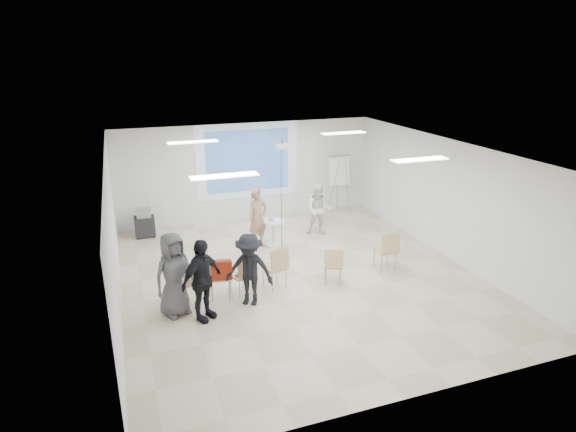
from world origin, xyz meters
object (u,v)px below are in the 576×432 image
object	(u,v)px
chair_right_inner	(333,263)
chair_left_mid	(220,274)
player_right	(319,207)
chair_center	(277,265)
audience_outer	(174,270)
chair_right_far	(387,248)
flipchart_easel	(339,170)
pedestal_table	(274,231)
chair_left_inner	(243,273)
audience_left	(201,275)
av_cart	(145,224)
chair_far_left	(192,281)
audience_mid	(249,265)
player_left	(258,214)
laptop	(240,274)

from	to	relation	value
chair_right_inner	chair_left_mid	bearing A→B (deg)	-163.35
player_right	chair_center	xyz separation A→B (m)	(-2.19, -2.81, -0.24)
player_right	audience_outer	distance (m)	5.44
chair_right_far	flipchart_easel	world-z (taller)	flipchart_easel
player_right	pedestal_table	bearing A→B (deg)	-139.66
player_right	audience_outer	xyz separation A→B (m)	(-4.44, -3.15, 0.15)
pedestal_table	chair_left_inner	bearing A→B (deg)	-121.61
chair_left_inner	audience_left	world-z (taller)	audience_left
av_cart	pedestal_table	bearing A→B (deg)	-28.05
pedestal_table	chair_left_mid	xyz separation A→B (m)	(-2.00, -2.47, 0.17)
chair_far_left	audience_outer	bearing A→B (deg)	-133.91
chair_left_mid	chair_left_inner	distance (m)	0.50
player_right	chair_right_far	bearing A→B (deg)	-52.57
chair_center	audience_left	size ratio (longest dim) A/B	0.51
chair_right_far	audience_mid	bearing A→B (deg)	-170.62
chair_right_far	audience_left	xyz separation A→B (m)	(-4.54, -0.72, 0.37)
player_left	laptop	world-z (taller)	player_left
player_left	chair_left_mid	world-z (taller)	player_left
chair_left_inner	audience_mid	world-z (taller)	audience_mid
pedestal_table	chair_left_inner	xyz separation A→B (m)	(-1.50, -2.44, 0.10)
chair_far_left	chair_left_mid	size ratio (longest dim) A/B	0.82
chair_right_inner	chair_right_far	xyz separation A→B (m)	(1.51, 0.21, 0.07)
player_left	audience_mid	size ratio (longest dim) A/B	1.06
pedestal_table	chair_right_inner	world-z (taller)	chair_right_inner
laptop	audience_left	size ratio (longest dim) A/B	0.16
chair_right_far	flipchart_easel	bearing A→B (deg)	81.83
audience_left	pedestal_table	bearing A→B (deg)	17.04
chair_far_left	chair_left_inner	world-z (taller)	chair_left_inner
chair_right_inner	player_left	bearing A→B (deg)	130.95
player_right	chair_center	distance (m)	3.57
chair_right_inner	flipchart_easel	xyz separation A→B (m)	(2.33, 4.67, 0.89)
audience_mid	flipchart_easel	world-z (taller)	flipchart_easel
player_right	audience_mid	world-z (taller)	audience_mid
chair_left_inner	audience_outer	bearing A→B (deg)	170.39
chair_center	chair_far_left	bearing A→B (deg)	161.86
chair_left_inner	chair_right_far	size ratio (longest dim) A/B	0.85
player_right	chair_far_left	distance (m)	4.89
chair_right_inner	audience_mid	size ratio (longest dim) A/B	0.50
chair_left_inner	laptop	xyz separation A→B (m)	(-0.03, 0.09, -0.05)
chair_far_left	chair_right_inner	xyz separation A→B (m)	(3.12, -0.29, 0.05)
chair_far_left	chair_right_far	distance (m)	4.63
chair_center	chair_right_far	size ratio (longest dim) A/B	0.98
chair_left_mid	flipchart_easel	world-z (taller)	flipchart_easel
chair_center	audience_left	world-z (taller)	audience_left
chair_center	player_right	bearing A→B (deg)	35.94
chair_right_far	laptop	bearing A→B (deg)	-179.14
pedestal_table	audience_outer	distance (m)	4.10
chair_right_far	chair_center	bearing A→B (deg)	-178.00
audience_outer	chair_center	bearing A→B (deg)	-15.19
player_left	chair_right_far	world-z (taller)	player_left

